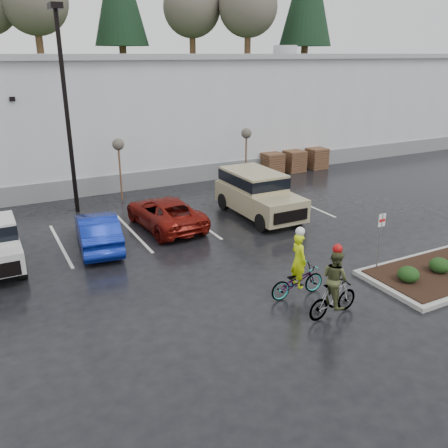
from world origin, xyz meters
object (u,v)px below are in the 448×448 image
car_blue (98,231)px  lamppost (64,90)px  sapling_mid (118,148)px  sapling_east (246,136)px  fire_lane_sign (380,235)px  car_red (165,213)px  pallet_stack_c (316,158)px  cyclist_hivis (298,275)px  suv_tan (259,195)px  cyclist_olive (334,290)px  pallet_stack_a (272,164)px  pallet_stack_b (294,161)px

car_blue → lamppost: bearing=-85.1°
sapling_mid → sapling_east: bearing=0.0°
fire_lane_sign → car_red: size_ratio=0.46×
sapling_mid → pallet_stack_c: bearing=4.2°
sapling_mid → cyclist_hivis: 13.14m
suv_tan → car_blue: bearing=-177.8°
pallet_stack_c → fire_lane_sign: bearing=-120.7°
lamppost → cyclist_olive: bearing=-71.0°
pallet_stack_a → car_red: 11.24m
sapling_mid → pallet_stack_a: sapling_mid is taller
sapling_east → cyclist_hivis: sapling_east is taller
pallet_stack_c → suv_tan: (-8.58, -6.66, 0.35)m
lamppost → pallet_stack_c: lamppost is taller
pallet_stack_c → cyclist_hivis: (-11.63, -13.85, 0.04)m
suv_tan → cyclist_olive: (-2.85, -8.65, -0.20)m
pallet_stack_a → cyclist_olive: (-7.93, -15.32, 0.15)m
cyclist_hivis → cyclist_olive: 1.48m
sapling_east → car_red: sapling_east is taller
sapling_mid → sapling_east: same height
car_red → cyclist_hivis: (1.38, -7.87, 0.05)m
sapling_mid → pallet_stack_a: bearing=5.7°
sapling_east → pallet_stack_c: size_ratio=2.37×
lamppost → cyclist_hivis: lamppost is taller
fire_lane_sign → sapling_east: bearing=80.2°
lamppost → pallet_stack_a: lamppost is taller
pallet_stack_a → pallet_stack_c: same height
lamppost → car_blue: bearing=-92.1°
car_red → cyclist_hivis: size_ratio=2.07×
pallet_stack_b → pallet_stack_a: bearing=180.0°
sapling_east → pallet_stack_c: (6.00, 1.00, -2.05)m
cyclist_olive → pallet_stack_a: bearing=-31.7°
pallet_stack_c → suv_tan: suv_tan is taller
pallet_stack_a → pallet_stack_b: (1.70, 0.00, 0.00)m
lamppost → pallet_stack_b: (14.20, 2.00, -5.01)m
lamppost → pallet_stack_a: bearing=9.1°
pallet_stack_a → pallet_stack_c: 3.50m
lamppost → fire_lane_sign: (7.80, -11.80, -4.28)m
lamppost → suv_tan: size_ratio=1.81×
pallet_stack_a → fire_lane_sign: 14.60m
sapling_east → cyclist_olive: (-5.43, -14.32, -1.90)m
pallet_stack_a → suv_tan: 8.38m
sapling_mid → car_red: sapling_mid is taller
pallet_stack_c → car_blue: size_ratio=0.32×
fire_lane_sign → cyclist_olive: bearing=-154.9°
pallet_stack_c → car_red: 14.32m
pallet_stack_c → cyclist_olive: bearing=-126.7°
fire_lane_sign → car_blue: (-7.98, 6.85, -0.71)m
pallet_stack_c → car_blue: car_blue is taller
sapling_mid → suv_tan: sapling_mid is taller
sapling_east → pallet_stack_b: (4.20, 1.00, -2.05)m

